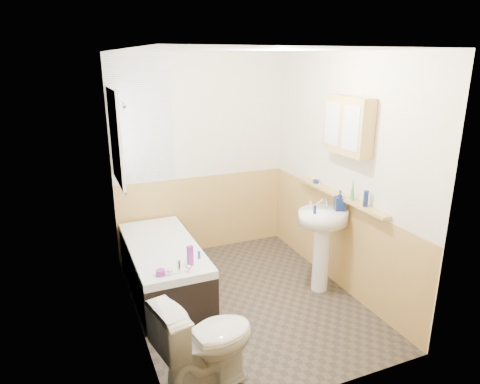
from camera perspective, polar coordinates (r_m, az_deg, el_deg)
name	(u,v)px	position (r m, az deg, el deg)	size (l,w,h in m)	color
floor	(246,300)	(4.64, 0.74, -14.20)	(2.80, 2.80, 0.00)	#2E2721
ceiling	(247,50)	(3.96, 0.89, 18.38)	(2.80, 2.80, 0.00)	white
wall_back	(201,157)	(5.41, -5.20, 4.70)	(2.20, 0.02, 2.50)	#F0E6C6
wall_front	(329,241)	(2.97, 11.83, -6.47)	(2.20, 0.02, 2.50)	#F0E6C6
wall_left	(129,201)	(3.84, -14.56, -1.11)	(0.02, 2.80, 2.50)	#F0E6C6
wall_right	(342,175)	(4.67, 13.41, 2.24)	(0.02, 2.80, 2.50)	#F0E6C6
wainscot_right	(335,240)	(4.90, 12.59, -6.28)	(0.01, 2.80, 1.00)	tan
wainscot_front	(321,334)	(3.35, 10.78, -18.15)	(2.20, 0.01, 1.00)	tan
wainscot_back	(203,213)	(5.60, -4.92, -2.86)	(2.20, 0.01, 1.00)	tan
tile_cladding_left	(132,200)	(3.84, -14.24, -1.07)	(0.01, 2.80, 2.50)	white
tile_return_back	(141,120)	(5.13, -13.10, 9.31)	(0.75, 0.01, 1.50)	white
window	(116,137)	(4.67, -16.16, 7.07)	(0.03, 0.79, 0.99)	white
bathtub	(164,266)	(4.77, -10.14, -9.72)	(0.70, 1.58, 0.67)	black
shower_riser	(121,133)	(4.44, -15.53, 7.53)	(0.10, 0.08, 1.13)	silver
toilet	(206,342)	(3.43, -4.52, -19.33)	(0.44, 0.79, 0.77)	white
sink	(322,234)	(4.63, 10.93, -5.47)	(0.54, 0.44, 1.04)	white
pine_shelf	(339,195)	(4.63, 13.04, -0.45)	(0.10, 1.49, 0.03)	tan
medicine_cabinet	(348,126)	(4.37, 14.15, 8.59)	(0.16, 0.62, 0.56)	tan
foam_can	(366,199)	(4.28, 16.42, -0.86)	(0.05, 0.05, 0.16)	navy
green_bottle	(353,189)	(4.42, 14.79, 0.34)	(0.05, 0.05, 0.23)	#388447
black_jar	(316,181)	(4.97, 10.09, 1.40)	(0.06, 0.06, 0.04)	navy
soap_bottle	(339,206)	(4.55, 13.09, -1.78)	(0.10, 0.21, 0.10)	navy
clear_bottle	(315,210)	(4.40, 9.94, -2.35)	(0.03, 0.03, 0.09)	navy
blue_gel	(190,256)	(4.14, -6.67, -8.45)	(0.06, 0.04, 0.20)	purple
cream_jar	(161,273)	(4.04, -10.55, -10.52)	(0.09, 0.09, 0.05)	purple
orange_bottle	(199,255)	(4.29, -5.48, -8.36)	(0.03, 0.03, 0.08)	#19339E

